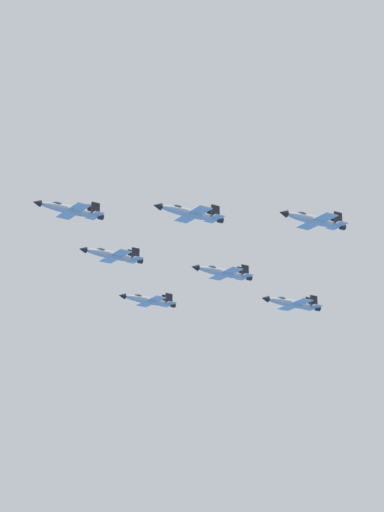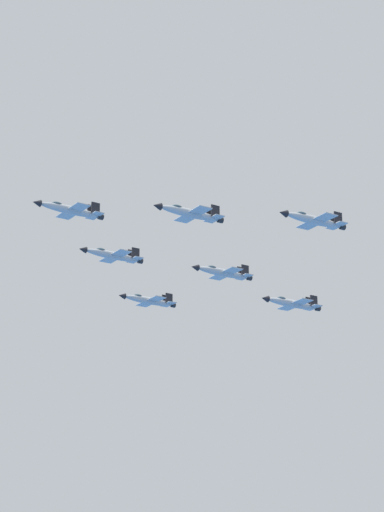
{
  "view_description": "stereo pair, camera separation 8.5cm",
  "coord_description": "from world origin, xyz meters",
  "px_view_note": "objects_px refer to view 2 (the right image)",
  "views": [
    {
      "loc": [
        141.73,
        -191.61,
        2.0
      ],
      "look_at": [
        33.39,
        36.7,
        88.07
      ],
      "focal_mm": 82.65,
      "sensor_mm": 36.0,
      "label": 1
    },
    {
      "loc": [
        141.81,
        -191.58,
        2.0
      ],
      "look_at": [
        33.39,
        36.7,
        88.07
      ],
      "focal_mm": 82.65,
      "sensor_mm": 36.0,
      "label": 2
    }
  ],
  "objects_px": {
    "jet_lead": "(70,210)",
    "jet_left_wingman": "(190,213)",
    "jet_left_outer": "(314,220)",
    "jet_slot_rear": "(223,272)",
    "jet_right_outer": "(148,300)",
    "jet_trailing": "(292,303)",
    "jet_right_wingman": "(112,255)"
  },
  "relations": [
    {
      "from": "jet_lead",
      "to": "jet_right_outer",
      "type": "bearing_deg",
      "value": -140.28
    },
    {
      "from": "jet_lead",
      "to": "jet_left_wingman",
      "type": "xyz_separation_m",
      "value": [
        24.78,
        7.92,
        -2.06
      ]
    },
    {
      "from": "jet_left_wingman",
      "to": "jet_left_outer",
      "type": "bearing_deg",
      "value": 140.28
    },
    {
      "from": "jet_slot_rear",
      "to": "jet_trailing",
      "type": "height_order",
      "value": "jet_slot_rear"
    },
    {
      "from": "jet_lead",
      "to": "jet_right_outer",
      "type": "distance_m",
      "value": 52.32
    },
    {
      "from": "jet_slot_rear",
      "to": "jet_lead",
      "type": "bearing_deg",
      "value": 0.82
    },
    {
      "from": "jet_lead",
      "to": "jet_right_wingman",
      "type": "xyz_separation_m",
      "value": [
        -3.82,
        25.74,
        -1.8
      ]
    },
    {
      "from": "jet_slot_rear",
      "to": "jet_right_outer",
      "type": "bearing_deg",
      "value": -89.18
    },
    {
      "from": "jet_left_wingman",
      "to": "jet_trailing",
      "type": "height_order",
      "value": "jet_left_wingman"
    },
    {
      "from": "jet_lead",
      "to": "jet_left_outer",
      "type": "xyz_separation_m",
      "value": [
        49.57,
        15.84,
        -4.94
      ]
    },
    {
      "from": "jet_right_outer",
      "to": "jet_trailing",
      "type": "distance_m",
      "value": 39.56
    },
    {
      "from": "jet_right_outer",
      "to": "jet_left_outer",
      "type": "bearing_deg",
      "value": 89.63
    },
    {
      "from": "jet_left_wingman",
      "to": "jet_left_outer",
      "type": "height_order",
      "value": "jet_left_wingman"
    },
    {
      "from": "jet_left_outer",
      "to": "jet_left_wingman",
      "type": "bearing_deg",
      "value": -39.75
    },
    {
      "from": "jet_right_wingman",
      "to": "jet_left_outer",
      "type": "height_order",
      "value": "jet_right_wingman"
    },
    {
      "from": "jet_lead",
      "to": "jet_left_wingman",
      "type": "distance_m",
      "value": 26.1
    },
    {
      "from": "jet_lead",
      "to": "jet_trailing",
      "type": "relative_size",
      "value": 1.0
    },
    {
      "from": "jet_right_outer",
      "to": "jet_lead",
      "type": "bearing_deg",
      "value": 39.99
    },
    {
      "from": "jet_trailing",
      "to": "jet_lead",
      "type": "bearing_deg",
      "value": 0.75
    },
    {
      "from": "jet_slot_rear",
      "to": "jet_trailing",
      "type": "xyz_separation_m",
      "value": [
        10.48,
        16.83,
        -4.24
      ]
    },
    {
      "from": "jet_trailing",
      "to": "jet_left_outer",
      "type": "bearing_deg",
      "value": 60.28
    },
    {
      "from": "jet_left_outer",
      "to": "jet_right_outer",
      "type": "xyz_separation_m",
      "value": [
        -57.22,
        35.64,
        -0.48
      ]
    },
    {
      "from": "jet_right_wingman",
      "to": "jet_trailing",
      "type": "relative_size",
      "value": 0.99
    },
    {
      "from": "jet_right_wingman",
      "to": "jet_slot_rear",
      "type": "bearing_deg",
      "value": 139.5
    },
    {
      "from": "jet_lead",
      "to": "jet_left_outer",
      "type": "bearing_deg",
      "value": 139.0
    },
    {
      "from": "jet_right_wingman",
      "to": "jet_slot_rear",
      "type": "xyz_separation_m",
      "value": [
        24.79,
        7.92,
        -5.4
      ]
    },
    {
      "from": "jet_left_outer",
      "to": "jet_right_outer",
      "type": "height_order",
      "value": "jet_left_outer"
    },
    {
      "from": "jet_left_wingman",
      "to": "jet_right_outer",
      "type": "xyz_separation_m",
      "value": [
        -32.43,
        43.56,
        -3.36
      ]
    },
    {
      "from": "jet_right_wingman",
      "to": "jet_left_outer",
      "type": "relative_size",
      "value": 1.0
    },
    {
      "from": "jet_lead",
      "to": "jet_left_wingman",
      "type": "height_order",
      "value": "jet_lead"
    },
    {
      "from": "jet_trailing",
      "to": "jet_right_outer",
      "type": "bearing_deg",
      "value": -58.79
    },
    {
      "from": "jet_left_outer",
      "to": "jet_slot_rear",
      "type": "bearing_deg",
      "value": -89.38
    }
  ]
}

